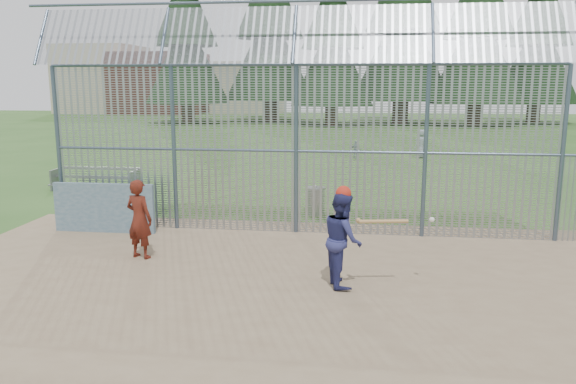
# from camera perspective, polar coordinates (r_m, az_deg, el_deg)

# --- Properties ---
(ground) EXTENTS (120.00, 120.00, 0.00)m
(ground) POSITION_cam_1_polar(r_m,az_deg,el_deg) (10.40, -1.43, -9.16)
(ground) COLOR #2D511E
(ground) RESTS_ON ground
(dirt_infield) EXTENTS (14.00, 10.00, 0.02)m
(dirt_infield) POSITION_cam_1_polar(r_m,az_deg,el_deg) (9.94, -1.88, -10.09)
(dirt_infield) COLOR #756047
(dirt_infield) RESTS_ON ground
(dugout_wall) EXTENTS (2.50, 0.12, 1.20)m
(dugout_wall) POSITION_cam_1_polar(r_m,az_deg,el_deg) (14.26, -18.17, -1.54)
(dugout_wall) COLOR #38566B
(dugout_wall) RESTS_ON dirt_infield
(batter) EXTENTS (0.83, 0.96, 1.69)m
(batter) POSITION_cam_1_polar(r_m,az_deg,el_deg) (10.02, 5.56, -4.78)
(batter) COLOR navy
(batter) RESTS_ON dirt_infield
(onlooker) EXTENTS (0.69, 0.56, 1.65)m
(onlooker) POSITION_cam_1_polar(r_m,az_deg,el_deg) (11.92, -14.87, -2.66)
(onlooker) COLOR maroon
(onlooker) RESTS_ON dirt_infield
(bg_kid_standing) EXTENTS (0.80, 0.79, 1.39)m
(bg_kid_standing) POSITION_cam_1_polar(r_m,az_deg,el_deg) (28.06, 13.32, 4.82)
(bg_kid_standing) COLOR gray
(bg_kid_standing) RESTS_ON ground
(bg_kid_seated) EXTENTS (0.55, 0.42, 0.87)m
(bg_kid_seated) POSITION_cam_1_polar(r_m,az_deg,el_deg) (27.15, 6.91, 4.28)
(bg_kid_seated) COLOR slate
(bg_kid_seated) RESTS_ON ground
(batting_gear) EXTENTS (1.72, 0.40, 0.63)m
(batting_gear) POSITION_cam_1_polar(r_m,az_deg,el_deg) (9.82, 6.55, -0.71)
(batting_gear) COLOR #AF2617
(batting_gear) RESTS_ON ground
(trash_can) EXTENTS (0.56, 0.56, 0.82)m
(trash_can) POSITION_cam_1_polar(r_m,az_deg,el_deg) (15.59, 2.81, -0.86)
(trash_can) COLOR gray
(trash_can) RESTS_ON ground
(bleacher) EXTENTS (3.00, 0.95, 0.72)m
(bleacher) POSITION_cam_1_polar(r_m,az_deg,el_deg) (20.17, -18.92, 1.36)
(bleacher) COLOR slate
(bleacher) RESTS_ON ground
(backstop_fence) EXTENTS (20.09, 0.81, 5.30)m
(backstop_fence) POSITION_cam_1_polar(r_m,az_deg,el_deg) (13.14, 8.70, 5.54)
(backstop_fence) COLOR #47566B
(backstop_fence) RESTS_ON ground
(distant_buildings) EXTENTS (26.50, 10.50, 8.00)m
(distant_buildings) POSITION_cam_1_polar(r_m,az_deg,el_deg) (70.59, -13.35, 10.76)
(distant_buildings) COLOR brown
(distant_buildings) RESTS_ON ground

